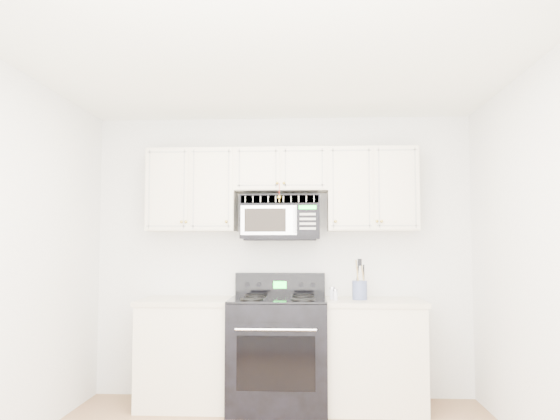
{
  "coord_description": "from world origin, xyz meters",
  "views": [
    {
      "loc": [
        0.24,
        -3.37,
        1.39
      ],
      "look_at": [
        0.0,
        1.3,
        1.69
      ],
      "focal_mm": 35.0,
      "sensor_mm": 36.0,
      "label": 1
    }
  ],
  "objects": [
    {
      "name": "base_cabinet_right",
      "position": [
        0.8,
        1.44,
        0.43
      ],
      "size": [
        0.86,
        0.65,
        0.92
      ],
      "color": "beige",
      "rests_on": "ground"
    },
    {
      "name": "room",
      "position": [
        0.0,
        0.0,
        1.3
      ],
      "size": [
        3.51,
        3.51,
        2.61
      ],
      "color": "olive",
      "rests_on": "ground"
    },
    {
      "name": "microwave",
      "position": [
        -0.01,
        1.57,
        1.65
      ],
      "size": [
        0.71,
        0.4,
        0.39
      ],
      "color": "black",
      "rests_on": "ground"
    },
    {
      "name": "shaker_pepper",
      "position": [
        0.47,
        1.36,
        0.97
      ],
      "size": [
        0.04,
        0.04,
        0.1
      ],
      "color": "silver",
      "rests_on": "base_cabinet_right"
    },
    {
      "name": "range",
      "position": [
        -0.02,
        1.4,
        0.48
      ],
      "size": [
        0.83,
        0.75,
        1.14
      ],
      "color": "black",
      "rests_on": "ground"
    },
    {
      "name": "base_cabinet_left",
      "position": [
        -0.8,
        1.44,
        0.43
      ],
      "size": [
        0.86,
        0.65,
        0.92
      ],
      "color": "beige",
      "rests_on": "ground"
    },
    {
      "name": "shaker_salt",
      "position": [
        0.45,
        1.44,
        0.98
      ],
      "size": [
        0.05,
        0.05,
        0.11
      ],
      "color": "silver",
      "rests_on": "base_cabinet_right"
    },
    {
      "name": "upper_cabinets",
      "position": [
        -0.0,
        1.58,
        1.93
      ],
      "size": [
        2.44,
        0.37,
        0.75
      ],
      "color": "beige",
      "rests_on": "ground"
    },
    {
      "name": "utensil_crock",
      "position": [
        0.69,
        1.43,
        1.01
      ],
      "size": [
        0.13,
        0.13,
        0.35
      ],
      "color": "#4F5D8B",
      "rests_on": "base_cabinet_right"
    }
  ]
}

